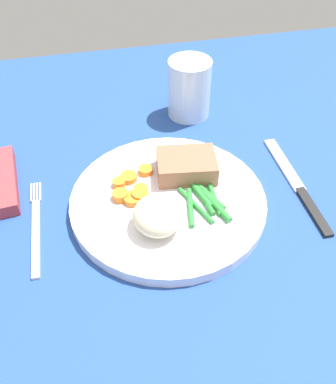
{
  "coord_description": "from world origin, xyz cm",
  "views": [
    {
      "loc": [
        -11.15,
        -43.05,
        44.76
      ],
      "look_at": [
        -2.39,
        -3.01,
        4.6
      ],
      "focal_mm": 40.27,
      "sensor_mm": 36.0,
      "label": 1
    }
  ],
  "objects_px": {
    "fork": "(36,227)",
    "knife": "(297,186)",
    "meat_portion": "(186,166)",
    "water_glass": "(189,92)",
    "dinner_plate": "(168,201)"
  },
  "relations": [
    {
      "from": "dinner_plate",
      "to": "knife",
      "type": "relative_size",
      "value": 1.29
    },
    {
      "from": "meat_portion",
      "to": "knife",
      "type": "xyz_separation_m",
      "value": [
        0.15,
        -0.04,
        -0.03
      ]
    },
    {
      "from": "meat_portion",
      "to": "water_glass",
      "type": "relative_size",
      "value": 0.83
    },
    {
      "from": "dinner_plate",
      "to": "meat_portion",
      "type": "distance_m",
      "value": 0.06
    },
    {
      "from": "meat_portion",
      "to": "fork",
      "type": "bearing_deg",
      "value": -168.26
    },
    {
      "from": "meat_portion",
      "to": "knife",
      "type": "bearing_deg",
      "value": -16.17
    },
    {
      "from": "fork",
      "to": "knife",
      "type": "bearing_deg",
      "value": -0.39
    },
    {
      "from": "meat_portion",
      "to": "water_glass",
      "type": "bearing_deg",
      "value": 74.64
    },
    {
      "from": "dinner_plate",
      "to": "knife",
      "type": "distance_m",
      "value": 0.19
    },
    {
      "from": "meat_portion",
      "to": "water_glass",
      "type": "height_order",
      "value": "water_glass"
    },
    {
      "from": "dinner_plate",
      "to": "meat_portion",
      "type": "height_order",
      "value": "meat_portion"
    },
    {
      "from": "water_glass",
      "to": "dinner_plate",
      "type": "bearing_deg",
      "value": -111.32
    },
    {
      "from": "knife",
      "to": "meat_portion",
      "type": "bearing_deg",
      "value": 164.05
    },
    {
      "from": "meat_portion",
      "to": "fork",
      "type": "xyz_separation_m",
      "value": [
        -0.21,
        -0.04,
        -0.03
      ]
    },
    {
      "from": "dinner_plate",
      "to": "meat_portion",
      "type": "bearing_deg",
      "value": 49.4
    }
  ]
}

